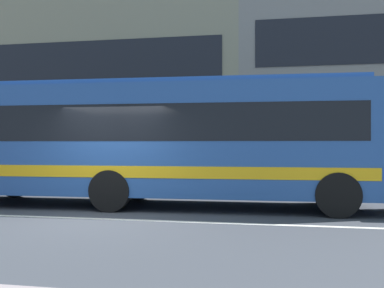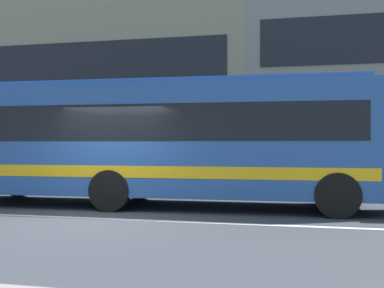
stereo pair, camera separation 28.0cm
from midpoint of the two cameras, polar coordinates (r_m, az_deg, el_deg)
ground_plane at (r=10.33m, az=-11.06°, el=-9.02°), size 160.00×160.00×0.00m
lane_centre_line at (r=10.33m, az=-11.06°, el=-9.00°), size 60.00×0.16×0.01m
apartment_block_left at (r=27.35m, az=-11.55°, el=6.58°), size 18.11×9.22×9.46m
transit_bus at (r=12.12m, az=-4.38°, el=0.70°), size 11.19×2.96×3.20m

